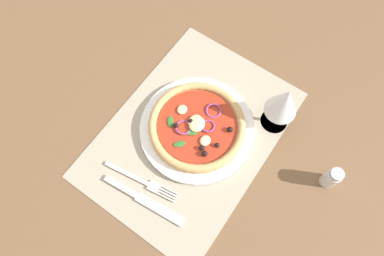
% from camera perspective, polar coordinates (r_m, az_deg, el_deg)
% --- Properties ---
extents(ground_plane, '(1.90, 1.40, 0.02)m').
position_cam_1_polar(ground_plane, '(0.82, -0.19, -1.27)').
color(ground_plane, brown).
extents(placemat, '(0.50, 0.36, 0.00)m').
position_cam_1_polar(placemat, '(0.80, -0.19, -0.92)').
color(placemat, '#A39984').
rests_on(placemat, ground_plane).
extents(plate, '(0.27, 0.27, 0.01)m').
position_cam_1_polar(plate, '(0.80, 0.83, -0.08)').
color(plate, white).
rests_on(plate, placemat).
extents(pizza, '(0.22, 0.22, 0.03)m').
position_cam_1_polar(pizza, '(0.78, 0.85, 0.39)').
color(pizza, tan).
rests_on(pizza, plate).
extents(fork, '(0.04, 0.18, 0.00)m').
position_cam_1_polar(fork, '(0.77, -7.95, -8.96)').
color(fork, silver).
rests_on(fork, placemat).
extents(knife, '(0.04, 0.20, 0.01)m').
position_cam_1_polar(knife, '(0.76, -7.97, -11.85)').
color(knife, silver).
rests_on(knife, placemat).
extents(wine_glass, '(0.07, 0.07, 0.15)m').
position_cam_1_polar(wine_glass, '(0.75, 15.17, 4.21)').
color(wine_glass, silver).
rests_on(wine_glass, ground_plane).
extents(pepper_shaker, '(0.03, 0.03, 0.07)m').
position_cam_1_polar(pepper_shaker, '(0.80, 22.31, -7.70)').
color(pepper_shaker, silver).
rests_on(pepper_shaker, ground_plane).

